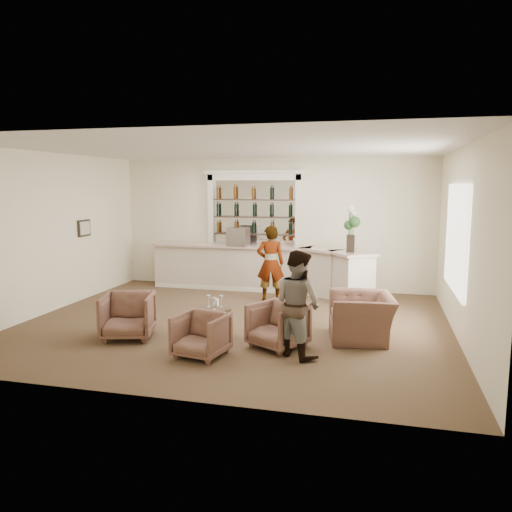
{
  "coord_description": "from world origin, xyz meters",
  "views": [
    {
      "loc": [
        2.66,
        -8.94,
        2.64
      ],
      "look_at": [
        0.19,
        0.9,
        1.19
      ],
      "focal_mm": 35.0,
      "sensor_mm": 36.0,
      "label": 1
    }
  ],
  "objects_px": {
    "armchair_right": "(278,326)",
    "cocktail_table": "(215,321)",
    "bar_counter": "(263,268)",
    "sommelier": "(270,263)",
    "armchair_center": "(201,335)",
    "guest": "(298,304)",
    "armchair_left": "(128,316)",
    "armchair_far": "(361,317)",
    "espresso_machine": "(238,237)",
    "flower_vase": "(351,226)"
  },
  "relations": [
    {
      "from": "armchair_right",
      "to": "cocktail_table",
      "type": "bearing_deg",
      "value": -167.29
    },
    {
      "from": "bar_counter",
      "to": "cocktail_table",
      "type": "xyz_separation_m",
      "value": [
        0.04,
        -3.84,
        -0.32
      ]
    },
    {
      "from": "bar_counter",
      "to": "sommelier",
      "type": "xyz_separation_m",
      "value": [
        0.41,
        -0.98,
        0.29
      ]
    },
    {
      "from": "cocktail_table",
      "to": "armchair_right",
      "type": "distance_m",
      "value": 1.27
    },
    {
      "from": "armchair_right",
      "to": "armchair_center",
      "type": "bearing_deg",
      "value": -116.03
    },
    {
      "from": "bar_counter",
      "to": "guest",
      "type": "bearing_deg",
      "value": -70.28
    },
    {
      "from": "armchair_left",
      "to": "armchair_right",
      "type": "bearing_deg",
      "value": -13.19
    },
    {
      "from": "armchair_right",
      "to": "armchair_far",
      "type": "bearing_deg",
      "value": 61.24
    },
    {
      "from": "sommelier",
      "to": "guest",
      "type": "distance_m",
      "value": 3.75
    },
    {
      "from": "cocktail_table",
      "to": "espresso_machine",
      "type": "bearing_deg",
      "value": 99.8
    },
    {
      "from": "sommelier",
      "to": "espresso_machine",
      "type": "distance_m",
      "value": 1.46
    },
    {
      "from": "armchair_center",
      "to": "armchair_right",
      "type": "distance_m",
      "value": 1.28
    },
    {
      "from": "armchair_right",
      "to": "guest",
      "type": "bearing_deg",
      "value": -9.98
    },
    {
      "from": "armchair_center",
      "to": "sommelier",
      "type": "bearing_deg",
      "value": 97.67
    },
    {
      "from": "espresso_machine",
      "to": "flower_vase",
      "type": "xyz_separation_m",
      "value": [
        2.79,
        -0.58,
        0.36
      ]
    },
    {
      "from": "cocktail_table",
      "to": "armchair_far",
      "type": "distance_m",
      "value": 2.55
    },
    {
      "from": "armchair_far",
      "to": "armchair_right",
      "type": "bearing_deg",
      "value": -67.53
    },
    {
      "from": "armchair_right",
      "to": "bar_counter",
      "type": "bearing_deg",
      "value": 136.43
    },
    {
      "from": "bar_counter",
      "to": "sommelier",
      "type": "distance_m",
      "value": 1.11
    },
    {
      "from": "sommelier",
      "to": "armchair_center",
      "type": "relative_size",
      "value": 2.32
    },
    {
      "from": "espresso_machine",
      "to": "bar_counter",
      "type": "bearing_deg",
      "value": 8.99
    },
    {
      "from": "armchair_center",
      "to": "armchair_far",
      "type": "xyz_separation_m",
      "value": [
        2.36,
        1.51,
        0.05
      ]
    },
    {
      "from": "sommelier",
      "to": "armchair_center",
      "type": "xyz_separation_m",
      "value": [
        -0.23,
        -3.94,
        -0.53
      ]
    },
    {
      "from": "armchair_left",
      "to": "armchair_right",
      "type": "xyz_separation_m",
      "value": [
        2.61,
        0.13,
        -0.03
      ]
    },
    {
      "from": "armchair_far",
      "to": "espresso_machine",
      "type": "distance_m",
      "value": 4.7
    },
    {
      "from": "armchair_far",
      "to": "bar_counter",
      "type": "bearing_deg",
      "value": -152.09
    },
    {
      "from": "cocktail_table",
      "to": "sommelier",
      "type": "xyz_separation_m",
      "value": [
        0.38,
        2.85,
        0.61
      ]
    },
    {
      "from": "guest",
      "to": "espresso_machine",
      "type": "height_order",
      "value": "guest"
    },
    {
      "from": "sommelier",
      "to": "armchair_right",
      "type": "bearing_deg",
      "value": 90.33
    },
    {
      "from": "armchair_left",
      "to": "flower_vase",
      "type": "distance_m",
      "value": 5.29
    },
    {
      "from": "sommelier",
      "to": "guest",
      "type": "xyz_separation_m",
      "value": [
        1.21,
        -3.54,
        -0.04
      ]
    },
    {
      "from": "guest",
      "to": "armchair_far",
      "type": "relative_size",
      "value": 1.39
    },
    {
      "from": "armchair_left",
      "to": "armchair_far",
      "type": "bearing_deg",
      "value": -2.8
    },
    {
      "from": "sommelier",
      "to": "guest",
      "type": "height_order",
      "value": "sommelier"
    },
    {
      "from": "bar_counter",
      "to": "flower_vase",
      "type": "distance_m",
      "value": 2.55
    },
    {
      "from": "sommelier",
      "to": "armchair_far",
      "type": "relative_size",
      "value": 1.45
    },
    {
      "from": "armchair_right",
      "to": "flower_vase",
      "type": "height_order",
      "value": "flower_vase"
    },
    {
      "from": "sommelier",
      "to": "guest",
      "type": "bearing_deg",
      "value": 94.71
    },
    {
      "from": "armchair_right",
      "to": "flower_vase",
      "type": "relative_size",
      "value": 0.78
    },
    {
      "from": "armchair_far",
      "to": "armchair_left",
      "type": "bearing_deg",
      "value": -85.54
    },
    {
      "from": "sommelier",
      "to": "armchair_right",
      "type": "xyz_separation_m",
      "value": [
        0.83,
        -3.23,
        -0.5
      ]
    },
    {
      "from": "bar_counter",
      "to": "flower_vase",
      "type": "relative_size",
      "value": 5.56
    },
    {
      "from": "sommelier",
      "to": "armchair_far",
      "type": "bearing_deg",
      "value": 117.14
    },
    {
      "from": "sommelier",
      "to": "armchair_far",
      "type": "distance_m",
      "value": 3.28
    },
    {
      "from": "bar_counter",
      "to": "espresso_machine",
      "type": "xyz_separation_m",
      "value": [
        -0.61,
        -0.08,
        0.79
      ]
    },
    {
      "from": "bar_counter",
      "to": "armchair_left",
      "type": "xyz_separation_m",
      "value": [
        -1.37,
        -4.34,
        -0.18
      ]
    },
    {
      "from": "armchair_right",
      "to": "armchair_far",
      "type": "height_order",
      "value": "armchair_far"
    },
    {
      "from": "armchair_center",
      "to": "armchair_right",
      "type": "bearing_deg",
      "value": 44.95
    },
    {
      "from": "guest",
      "to": "armchair_far",
      "type": "xyz_separation_m",
      "value": [
        0.93,
        1.11,
        -0.44
      ]
    },
    {
      "from": "armchair_right",
      "to": "espresso_machine",
      "type": "bearing_deg",
      "value": 144.15
    }
  ]
}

